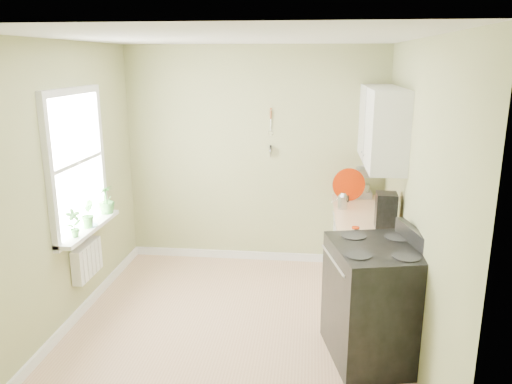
# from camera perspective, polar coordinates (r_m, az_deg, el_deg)

# --- Properties ---
(floor) EXTENTS (3.20, 3.60, 0.02)m
(floor) POSITION_cam_1_polar(r_m,az_deg,el_deg) (4.99, -2.59, -15.59)
(floor) COLOR tan
(floor) RESTS_ON ground
(ceiling) EXTENTS (3.20, 3.60, 0.02)m
(ceiling) POSITION_cam_1_polar(r_m,az_deg,el_deg) (4.31, -3.03, 17.37)
(ceiling) COLOR white
(ceiling) RESTS_ON wall_back
(wall_back) EXTENTS (3.20, 0.02, 2.70)m
(wall_back) POSITION_cam_1_polar(r_m,az_deg,el_deg) (6.21, -0.16, 4.02)
(wall_back) COLOR tan
(wall_back) RESTS_ON floor
(wall_left) EXTENTS (0.02, 3.60, 2.70)m
(wall_left) POSITION_cam_1_polar(r_m,az_deg,el_deg) (4.97, -21.44, 0.20)
(wall_left) COLOR tan
(wall_left) RESTS_ON floor
(wall_right) EXTENTS (0.02, 3.60, 2.70)m
(wall_right) POSITION_cam_1_polar(r_m,az_deg,el_deg) (4.50, 17.89, -0.94)
(wall_right) COLOR tan
(wall_right) RESTS_ON floor
(base_cabinets) EXTENTS (0.60, 1.60, 0.87)m
(base_cabinets) POSITION_cam_1_polar(r_m,az_deg,el_deg) (5.68, 12.14, -7.01)
(base_cabinets) COLOR white
(base_cabinets) RESTS_ON floor
(countertop) EXTENTS (0.64, 1.60, 0.04)m
(countertop) POSITION_cam_1_polar(r_m,az_deg,el_deg) (5.53, 12.29, -2.63)
(countertop) COLOR #E1B589
(countertop) RESTS_ON base_cabinets
(upper_cabinets) EXTENTS (0.35, 1.40, 0.80)m
(upper_cabinets) POSITION_cam_1_polar(r_m,az_deg,el_deg) (5.44, 14.17, 7.35)
(upper_cabinets) COLOR white
(upper_cabinets) RESTS_ON wall_right
(window) EXTENTS (0.06, 1.14, 1.44)m
(window) POSITION_cam_1_polar(r_m,az_deg,el_deg) (5.18, -19.87, 3.18)
(window) COLOR white
(window) RESTS_ON wall_left
(window_sill) EXTENTS (0.18, 1.14, 0.04)m
(window_sill) POSITION_cam_1_polar(r_m,az_deg,el_deg) (5.31, -18.53, -3.91)
(window_sill) COLOR white
(window_sill) RESTS_ON wall_left
(radiator) EXTENTS (0.12, 0.50, 0.35)m
(radiator) POSITION_cam_1_polar(r_m,az_deg,el_deg) (5.40, -18.75, -7.38)
(radiator) COLOR white
(radiator) RESTS_ON wall_left
(wall_utensils) EXTENTS (0.02, 0.14, 0.58)m
(wall_utensils) POSITION_cam_1_polar(r_m,az_deg,el_deg) (6.12, 1.68, 5.89)
(wall_utensils) COLOR #E1B589
(wall_utensils) RESTS_ON wall_back
(stove) EXTENTS (0.91, 0.98, 1.16)m
(stove) POSITION_cam_1_polar(r_m,az_deg,el_deg) (4.48, 13.47, -12.07)
(stove) COLOR black
(stove) RESTS_ON floor
(stand_mixer) EXTENTS (0.22, 0.34, 0.40)m
(stand_mixer) POSITION_cam_1_polar(r_m,az_deg,el_deg) (6.19, 12.06, 1.08)
(stand_mixer) COLOR #B2B2B7
(stand_mixer) RESTS_ON countertop
(kettle) EXTENTS (0.18, 0.11, 0.18)m
(kettle) POSITION_cam_1_polar(r_m,az_deg,el_deg) (5.63, 9.89, -1.00)
(kettle) COLOR silver
(kettle) RESTS_ON countertop
(coffee_maker) EXTENTS (0.21, 0.23, 0.35)m
(coffee_maker) POSITION_cam_1_polar(r_m,az_deg,el_deg) (5.09, 14.59, -2.12)
(coffee_maker) COLOR black
(coffee_maker) RESTS_ON countertop
(red_tray) EXTENTS (0.39, 0.13, 0.38)m
(red_tray) POSITION_cam_1_polar(r_m,az_deg,el_deg) (5.95, 10.56, 0.84)
(red_tray) COLOR #C02803
(red_tray) RESTS_ON countertop
(jar) EXTENTS (0.07, 0.07, 0.08)m
(jar) POSITION_cam_1_polar(r_m,az_deg,el_deg) (4.83, 11.30, -4.39)
(jar) COLOR #B4A394
(jar) RESTS_ON countertop
(plant_a) EXTENTS (0.17, 0.18, 0.28)m
(plant_a) POSITION_cam_1_polar(r_m,az_deg,el_deg) (4.98, -20.11, -3.36)
(plant_a) COLOR #3D7F36
(plant_a) RESTS_ON window_sill
(plant_b) EXTENTS (0.18, 0.19, 0.28)m
(plant_b) POSITION_cam_1_polar(r_m,az_deg,el_deg) (5.24, -18.71, -2.38)
(plant_b) COLOR #3D7F36
(plant_b) RESTS_ON window_sill
(plant_c) EXTENTS (0.21, 0.21, 0.31)m
(plant_c) POSITION_cam_1_polar(r_m,az_deg,el_deg) (5.64, -16.75, -0.84)
(plant_c) COLOR #3D7F36
(plant_c) RESTS_ON window_sill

